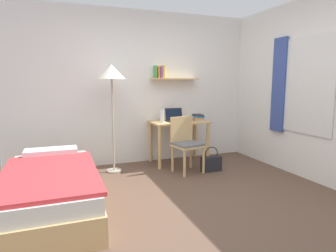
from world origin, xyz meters
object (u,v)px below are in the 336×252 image
(standing_lamp, at_px, (112,77))
(book_stack, at_px, (198,117))
(desk_chair, at_px, (186,142))
(water_bottle, at_px, (162,116))
(laptop, at_px, (175,118))
(handbag, at_px, (211,163))
(bed, at_px, (51,190))
(desk, at_px, (179,129))

(standing_lamp, relative_size, book_stack, 7.30)
(desk_chair, relative_size, water_bottle, 4.13)
(laptop, bearing_deg, desk_chair, -94.03)
(water_bottle, relative_size, book_stack, 0.91)
(water_bottle, distance_m, handbag, 1.11)
(bed, distance_m, book_stack, 2.77)
(bed, relative_size, standing_lamp, 1.13)
(bed, relative_size, water_bottle, 9.06)
(standing_lamp, height_order, water_bottle, standing_lamp)
(standing_lamp, bearing_deg, desk_chair, -20.21)
(standing_lamp, xyz_separation_m, handbag, (1.44, -0.53, -1.35))
(laptop, distance_m, book_stack, 0.41)
(desk, distance_m, standing_lamp, 1.46)
(desk_chair, distance_m, water_bottle, 0.62)
(bed, relative_size, handbag, 4.75)
(laptop, xyz_separation_m, water_bottle, (-0.28, -0.12, 0.05))
(laptop, relative_size, book_stack, 1.39)
(laptop, bearing_deg, desk, -37.61)
(desk_chair, height_order, book_stack, desk_chair)
(desk, height_order, laptop, laptop)
(desk, relative_size, standing_lamp, 0.59)
(desk_chair, xyz_separation_m, standing_lamp, (-1.06, 0.39, 1.00))
(standing_lamp, relative_size, water_bottle, 7.98)
(standing_lamp, bearing_deg, book_stack, 3.26)
(standing_lamp, bearing_deg, bed, -126.93)
(water_bottle, xyz_separation_m, handbag, (0.62, -0.58, -0.71))
(desk_chair, distance_m, handbag, 0.53)
(desk, relative_size, laptop, 3.07)
(bed, bearing_deg, water_bottle, 35.74)
(desk, xyz_separation_m, book_stack, (0.34, -0.04, 0.20))
(standing_lamp, xyz_separation_m, water_bottle, (0.82, 0.05, -0.64))
(handbag, bearing_deg, bed, -164.32)
(bed, xyz_separation_m, desk_chair, (1.96, 0.80, 0.24))
(standing_lamp, distance_m, laptop, 1.31)
(standing_lamp, xyz_separation_m, laptop, (1.10, 0.17, -0.69))
(desk, bearing_deg, bed, -147.37)
(book_stack, bearing_deg, laptop, 167.95)
(desk, bearing_deg, laptop, 142.39)
(water_bottle, distance_m, book_stack, 0.68)
(bed, distance_m, water_bottle, 2.20)
(water_bottle, height_order, handbag, water_bottle)
(water_bottle, bearing_deg, laptop, 24.00)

